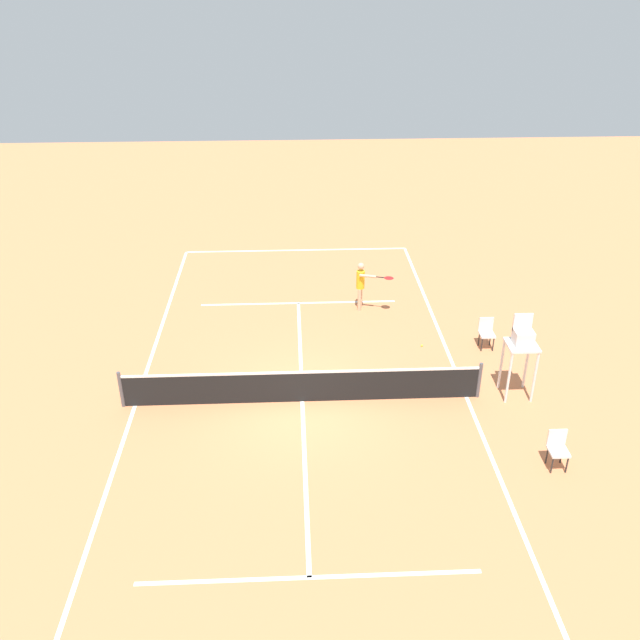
# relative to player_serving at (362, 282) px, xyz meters

# --- Properties ---
(ground_plane) EXTENTS (60.00, 60.00, 0.00)m
(ground_plane) POSITION_rel_player_serving_xyz_m (2.14, 5.38, -1.02)
(ground_plane) COLOR #D37A4C
(court_lines) EXTENTS (9.11, 21.68, 0.01)m
(court_lines) POSITION_rel_player_serving_xyz_m (2.14, 5.38, -1.02)
(court_lines) COLOR white
(court_lines) RESTS_ON ground
(tennis_net) EXTENTS (9.71, 0.10, 1.07)m
(tennis_net) POSITION_rel_player_serving_xyz_m (2.14, 5.38, -0.52)
(tennis_net) COLOR #4C4C51
(tennis_net) RESTS_ON ground
(player_serving) EXTENTS (1.22, 0.85, 1.71)m
(player_serving) POSITION_rel_player_serving_xyz_m (0.00, 0.00, 0.00)
(player_serving) COLOR #D8A884
(player_serving) RESTS_ON ground
(tennis_ball) EXTENTS (0.07, 0.07, 0.07)m
(tennis_ball) POSITION_rel_player_serving_xyz_m (-1.63, 2.61, -0.99)
(tennis_ball) COLOR #CCE033
(tennis_ball) RESTS_ON ground
(umpire_chair) EXTENTS (0.80, 0.80, 2.41)m
(umpire_chair) POSITION_rel_player_serving_xyz_m (-3.71, 5.30, 0.59)
(umpire_chair) COLOR silver
(umpire_chair) RESTS_ON ground
(courtside_chair_near) EXTENTS (0.44, 0.46, 0.95)m
(courtside_chair_near) POSITION_rel_player_serving_xyz_m (-3.77, 8.29, -0.49)
(courtside_chair_near) COLOR #262626
(courtside_chair_near) RESTS_ON ground
(courtside_chair_mid) EXTENTS (0.44, 0.46, 0.95)m
(courtside_chair_mid) POSITION_rel_player_serving_xyz_m (-3.57, 2.71, -0.49)
(courtside_chair_mid) COLOR #262626
(courtside_chair_mid) RESTS_ON ground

